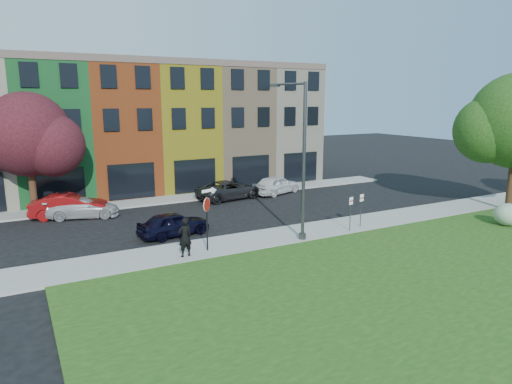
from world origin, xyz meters
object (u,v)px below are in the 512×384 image
stop_sign (207,206)px  sedan_near (174,224)px  street_lamp (301,162)px  man (185,237)px

stop_sign → sedan_near: size_ratio=0.75×
stop_sign → street_lamp: street_lamp is taller
stop_sign → sedan_near: (-0.55, 3.55, -1.69)m
man → street_lamp: street_lamp is taller
stop_sign → man: size_ratio=1.68×
sedan_near → street_lamp: street_lamp is taller
sedan_near → stop_sign: bearing=178.9°
stop_sign → street_lamp: 5.48m
man → sedan_near: 3.95m
sedan_near → street_lamp: 7.80m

